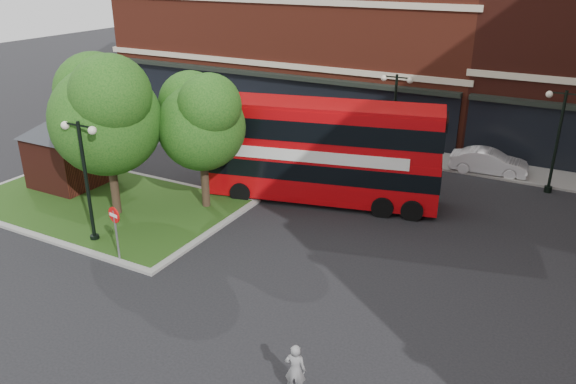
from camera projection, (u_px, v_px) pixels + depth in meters
The scene contains 15 objects.
ground at pixel (203, 278), 20.00m from camera, with size 120.00×120.00×0.00m, color black.
pavement_far at pixel (369, 149), 33.36m from camera, with size 44.00×3.00×0.12m, color slate.
terrace_far_left at pixel (307, 11), 40.28m from camera, with size 26.00×12.00×14.00m, color maroon.
traffic_island at pixel (102, 203), 25.92m from camera, with size 12.60×7.60×0.15m.
kiosk at pixel (66, 142), 27.18m from camera, with size 6.51×6.51×3.60m.
tree_island_west at pixel (104, 109), 23.14m from camera, with size 5.40×4.71×7.21m.
tree_island_east at pixel (201, 117), 24.04m from camera, with size 4.46×3.90×6.29m.
lamp_island at pixel (86, 176), 21.49m from camera, with size 1.72×0.36×5.00m.
lamp_far_left at pixel (394, 115), 29.79m from camera, with size 1.72×0.36×5.00m.
lamp_far_right at pixel (558, 136), 26.28m from camera, with size 1.72×0.36×5.00m.
bus at pixel (323, 146), 25.52m from camera, with size 10.90×4.83×4.06m.
woman at pixel (295, 370), 14.43m from camera, with size 0.56×0.37×1.53m, color gray.
car_silver at pixel (281, 135), 33.62m from camera, with size 1.80×4.47×1.52m, color #AAACB2.
car_white at pixel (489, 162), 29.48m from camera, with size 1.37×3.92×1.29m, color white.
no_entry_sign at pixel (115, 223), 20.52m from camera, with size 0.61×0.17×2.23m.
Camera 1 is at (10.87, -13.74, 10.56)m, focal length 35.00 mm.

